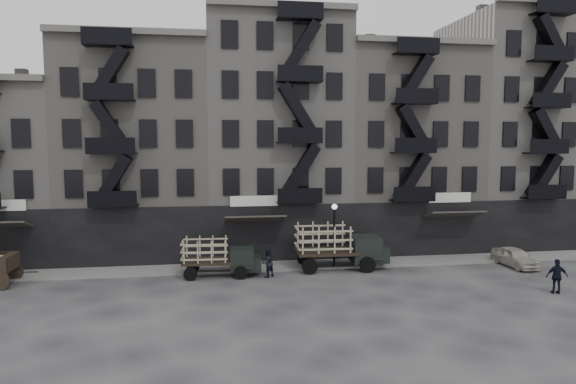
{
  "coord_description": "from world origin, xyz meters",
  "views": [
    {
      "loc": [
        -4.93,
        -29.31,
        8.32
      ],
      "look_at": [
        0.18,
        4.0,
        4.96
      ],
      "focal_mm": 32.0,
      "sensor_mm": 36.0,
      "label": 1
    }
  ],
  "objects": [
    {
      "name": "building_east",
      "position": [
        20.0,
        9.82,
        9.0
      ],
      "size": [
        10.0,
        11.35,
        19.2
      ],
      "color": "gray",
      "rests_on": "ground"
    },
    {
      "name": "building_mideast",
      "position": [
        10.0,
        9.83,
        7.5
      ],
      "size": [
        10.0,
        11.35,
        16.2
      ],
      "color": "gray",
      "rests_on": "ground"
    },
    {
      "name": "building_center",
      "position": [
        -0.0,
        9.82,
        8.5
      ],
      "size": [
        10.0,
        11.35,
        18.2
      ],
      "color": "gray",
      "rests_on": "ground"
    },
    {
      "name": "stake_truck_west",
      "position": [
        -4.43,
        1.99,
        1.37
      ],
      "size": [
        4.87,
        2.21,
        2.39
      ],
      "rotation": [
        0.0,
        0.0,
        -0.05
      ],
      "color": "black",
      "rests_on": "ground"
    },
    {
      "name": "pedestrian_mid",
      "position": [
        -1.5,
        1.32,
        0.9
      ],
      "size": [
        1.1,
        1.05,
        1.79
      ],
      "primitive_type": "imported",
      "rotation": [
        0.0,
        0.0,
        3.74
      ],
      "color": "black",
      "rests_on": "ground"
    },
    {
      "name": "lamp_post",
      "position": [
        3.0,
        2.6,
        2.78
      ],
      "size": [
        0.36,
        0.36,
        4.28
      ],
      "color": "black",
      "rests_on": "ground"
    },
    {
      "name": "ground",
      "position": [
        0.0,
        0.0,
        0.0
      ],
      "size": [
        140.0,
        140.0,
        0.0
      ],
      "primitive_type": "plane",
      "color": "#38383A",
      "rests_on": "ground"
    },
    {
      "name": "building_midwest",
      "position": [
        -10.0,
        9.83,
        7.5
      ],
      "size": [
        10.0,
        11.35,
        16.2
      ],
      "color": "gray",
      "rests_on": "ground"
    },
    {
      "name": "car_east",
      "position": [
        15.08,
        1.48,
        0.64
      ],
      "size": [
        1.72,
        3.82,
        1.27
      ],
      "primitive_type": "imported",
      "rotation": [
        0.0,
        0.0,
        0.06
      ],
      "color": "#B5B0A2",
      "rests_on": "ground"
    },
    {
      "name": "sidewalk",
      "position": [
        0.0,
        3.75,
        0.07
      ],
      "size": [
        55.0,
        2.5,
        0.15
      ],
      "primitive_type": "cube",
      "color": "slate",
      "rests_on": "ground"
    },
    {
      "name": "policeman",
      "position": [
        13.75,
        -4.48,
        0.95
      ],
      "size": [
        1.2,
        0.75,
        1.91
      ],
      "primitive_type": "imported",
      "rotation": [
        0.0,
        0.0,
        2.87
      ],
      "color": "black",
      "rests_on": "ground"
    },
    {
      "name": "stake_truck_east",
      "position": [
        3.3,
        2.59,
        1.7
      ],
      "size": [
        6.01,
        2.66,
        2.97
      ],
      "rotation": [
        0.0,
        0.0,
        -0.04
      ],
      "color": "black",
      "rests_on": "ground"
    }
  ]
}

